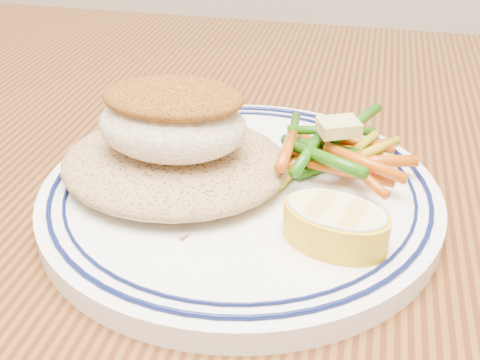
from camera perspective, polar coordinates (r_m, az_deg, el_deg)
name	(u,v)px	position (r m, az deg, el deg)	size (l,w,h in m)	color
plate	(240,194)	(0.39, 0.00, -1.34)	(0.25, 0.25, 0.02)	white
rice_pilaf	(174,158)	(0.39, -6.23, 2.05)	(0.15, 0.13, 0.03)	#98754C
fish_fillet	(172,118)	(0.37, -6.43, 5.82)	(0.09, 0.07, 0.05)	beige
vegetable_pile	(333,152)	(0.40, 8.84, 2.64)	(0.09, 0.11, 0.03)	#1E590B
butter_pat	(339,127)	(0.39, 9.33, 5.00)	(0.03, 0.02, 0.01)	#D3C167
lemon_wedge	(335,224)	(0.33, 9.03, -4.11)	(0.07, 0.07, 0.02)	yellow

